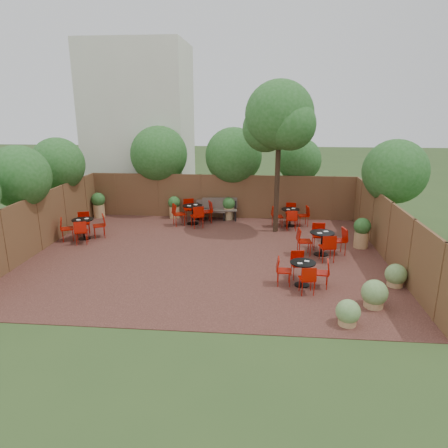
{
  "coord_description": "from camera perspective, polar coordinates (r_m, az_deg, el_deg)",
  "views": [
    {
      "loc": [
        1.74,
        -13.21,
        4.98
      ],
      "look_at": [
        0.52,
        0.5,
        1.0
      ],
      "focal_mm": 32.81,
      "sensor_mm": 36.0,
      "label": 1
    }
  ],
  "objects": [
    {
      "name": "planters",
      "position": [
        17.62,
        -2.68,
        1.73
      ],
      "size": [
        11.71,
        4.0,
        1.14
      ],
      "color": "tan",
      "rests_on": "courtyard_paving"
    },
    {
      "name": "courtyard_tree",
      "position": [
        16.23,
        7.69,
        14.15
      ],
      "size": [
        2.79,
        2.69,
        5.95
      ],
      "rotation": [
        0.0,
        0.0,
        0.04
      ],
      "color": "black",
      "rests_on": "courtyard_paving"
    },
    {
      "name": "fence_back",
      "position": [
        18.72,
        -0.35,
        3.85
      ],
      "size": [
        12.0,
        0.08,
        2.0
      ],
      "primitive_type": "cube",
      "color": "brown",
      "rests_on": "ground"
    },
    {
      "name": "courtyard_paving",
      "position": [
        14.22,
        -2.26,
        -4.34
      ],
      "size": [
        12.0,
        10.0,
        0.02
      ],
      "primitive_type": "cube",
      "color": "#3C2018",
      "rests_on": "ground"
    },
    {
      "name": "low_shrubs",
      "position": [
        11.41,
        20.34,
        -8.92
      ],
      "size": [
        2.38,
        2.92,
        0.72
      ],
      "color": "tan",
      "rests_on": "courtyard_paving"
    },
    {
      "name": "neighbour_building",
      "position": [
        22.13,
        -11.6,
        13.28
      ],
      "size": [
        5.0,
        4.0,
        8.0
      ],
      "primitive_type": "cube",
      "color": "silver",
      "rests_on": "ground"
    },
    {
      "name": "fence_right",
      "position": [
        14.44,
        22.04,
        -1.09
      ],
      "size": [
        0.08,
        10.0,
        2.0
      ],
      "primitive_type": "cube",
      "color": "brown",
      "rests_on": "ground"
    },
    {
      "name": "park_bench_right",
      "position": [
        18.47,
        -0.62,
        2.17
      ],
      "size": [
        1.63,
        0.68,
        0.98
      ],
      "rotation": [
        0.0,
        0.0,
        0.11
      ],
      "color": "brown",
      "rests_on": "courtyard_paving"
    },
    {
      "name": "fence_left",
      "position": [
        15.82,
        -24.41,
        0.08
      ],
      "size": [
        0.08,
        10.0,
        2.0
      ],
      "primitive_type": "cube",
      "color": "brown",
      "rests_on": "ground"
    },
    {
      "name": "park_bench_left",
      "position": [
        18.52,
        -1.83,
        2.0
      ],
      "size": [
        1.43,
        0.59,
        0.86
      ],
      "rotation": [
        0.0,
        0.0,
        -0.11
      ],
      "color": "brown",
      "rests_on": "courtyard_paving"
    },
    {
      "name": "overhang_foliage",
      "position": [
        17.05,
        -5.76,
        8.39
      ],
      "size": [
        15.46,
        10.52,
        2.65
      ],
      "color": "#21581C",
      "rests_on": "ground"
    },
    {
      "name": "ground",
      "position": [
        14.22,
        -2.26,
        -4.38
      ],
      "size": [
        80.0,
        80.0,
        0.0
      ],
      "primitive_type": "plane",
      "color": "#354F23",
      "rests_on": "ground"
    },
    {
      "name": "bistro_tables",
      "position": [
        15.53,
        0.64,
        -0.72
      ],
      "size": [
        10.58,
        7.66,
        0.96
      ],
      "color": "black",
      "rests_on": "courtyard_paving"
    }
  ]
}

